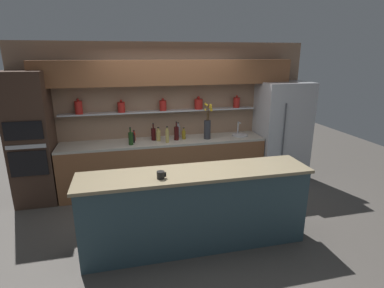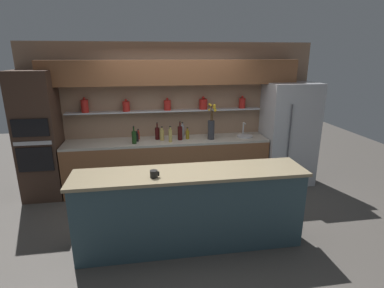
% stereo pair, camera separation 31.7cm
% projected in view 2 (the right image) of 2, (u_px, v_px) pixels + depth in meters
% --- Properties ---
extents(ground_plane, '(12.00, 12.00, 0.00)m').
position_uv_depth(ground_plane, '(185.00, 221.00, 4.46)').
color(ground_plane, '#4C4742').
extents(back_wall_unit, '(5.20, 0.44, 2.60)m').
position_uv_depth(back_wall_unit, '(173.00, 102.00, 5.47)').
color(back_wall_unit, '#937056').
rests_on(back_wall_unit, ground_plane).
extents(back_counter_unit, '(3.60, 0.62, 0.92)m').
position_uv_depth(back_counter_unit, '(168.00, 164.00, 5.49)').
color(back_counter_unit, brown).
rests_on(back_counter_unit, ground_plane).
extents(island_counter, '(2.86, 0.61, 1.02)m').
position_uv_depth(island_counter, '(191.00, 209.00, 3.79)').
color(island_counter, '#334C56').
rests_on(island_counter, ground_plane).
extents(refrigerator, '(0.92, 0.73, 1.90)m').
position_uv_depth(refrigerator, '(288.00, 134.00, 5.65)').
color(refrigerator, '#B7B7BC').
rests_on(refrigerator, ground_plane).
extents(oven_tower, '(0.64, 0.64, 2.15)m').
position_uv_depth(oven_tower, '(39.00, 136.00, 4.98)').
color(oven_tower, '#3D281E').
rests_on(oven_tower, ground_plane).
extents(flower_vase, '(0.15, 0.13, 0.65)m').
position_uv_depth(flower_vase, '(211.00, 127.00, 5.34)').
color(flower_vase, '#2D2D33').
rests_on(flower_vase, back_counter_unit).
extents(sink_fixture, '(0.29, 0.29, 0.25)m').
position_uv_depth(sink_fixture, '(245.00, 135.00, 5.57)').
color(sink_fixture, '#B7B7BC').
rests_on(sink_fixture, back_counter_unit).
extents(bottle_spirit_0, '(0.08, 0.08, 0.25)m').
position_uv_depth(bottle_spirit_0, '(162.00, 135.00, 5.31)').
color(bottle_spirit_0, tan).
rests_on(bottle_spirit_0, back_counter_unit).
extents(bottle_sauce_1, '(0.06, 0.06, 0.19)m').
position_uv_depth(bottle_sauce_1, '(137.00, 137.00, 5.24)').
color(bottle_sauce_1, black).
rests_on(bottle_sauce_1, back_counter_unit).
extents(bottle_sauce_2, '(0.05, 0.05, 0.19)m').
position_uv_depth(bottle_sauce_2, '(138.00, 135.00, 5.37)').
color(bottle_sauce_2, maroon).
rests_on(bottle_sauce_2, back_counter_unit).
extents(bottle_wine_3, '(0.08, 0.08, 0.31)m').
position_uv_depth(bottle_wine_3, '(134.00, 137.00, 5.11)').
color(bottle_wine_3, '#193814').
rests_on(bottle_wine_3, back_counter_unit).
extents(bottle_wine_4, '(0.08, 0.08, 0.31)m').
position_uv_depth(bottle_wine_4, '(157.00, 133.00, 5.36)').
color(bottle_wine_4, '#380C0C').
rests_on(bottle_wine_4, back_counter_unit).
extents(bottle_spirit_5, '(0.06, 0.06, 0.28)m').
position_uv_depth(bottle_spirit_5, '(170.00, 135.00, 5.19)').
color(bottle_spirit_5, tan).
rests_on(bottle_spirit_5, back_counter_unit).
extents(bottle_oil_6, '(0.07, 0.07, 0.21)m').
position_uv_depth(bottle_oil_6, '(187.00, 134.00, 5.40)').
color(bottle_oil_6, olive).
rests_on(bottle_oil_6, back_counter_unit).
extents(bottle_spirit_7, '(0.07, 0.07, 0.28)m').
position_uv_depth(bottle_spirit_7, '(182.00, 131.00, 5.52)').
color(bottle_spirit_7, gray).
rests_on(bottle_spirit_7, back_counter_unit).
extents(bottle_wine_8, '(0.08, 0.08, 0.34)m').
position_uv_depth(bottle_wine_8, '(180.00, 133.00, 5.33)').
color(bottle_wine_8, '#380C0C').
rests_on(bottle_wine_8, back_counter_unit).
extents(coffee_mug, '(0.11, 0.09, 0.09)m').
position_uv_depth(coffee_mug, '(154.00, 174.00, 3.45)').
color(coffee_mug, black).
rests_on(coffee_mug, island_counter).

